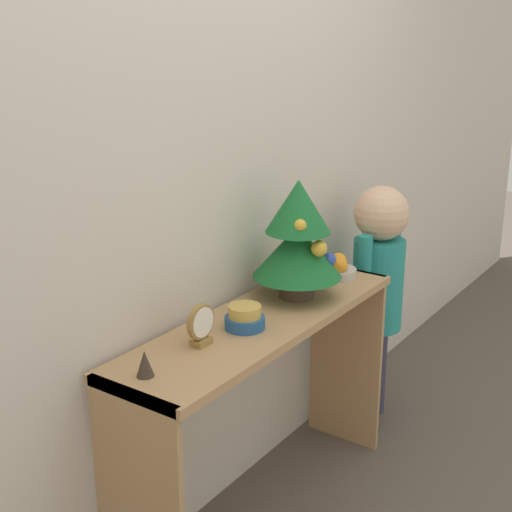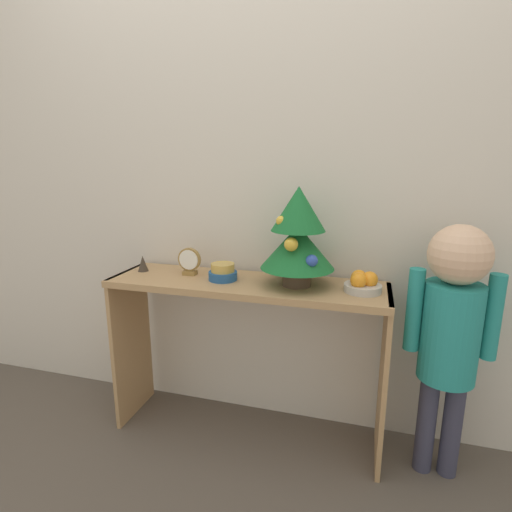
# 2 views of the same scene
# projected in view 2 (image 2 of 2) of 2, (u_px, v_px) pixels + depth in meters

# --- Properties ---
(ground_plane) EXTENTS (12.00, 12.00, 0.00)m
(ground_plane) POSITION_uv_depth(u_px,v_px,m) (235.00, 455.00, 1.79)
(ground_plane) COLOR brown
(back_wall) EXTENTS (7.00, 0.05, 2.50)m
(back_wall) POSITION_uv_depth(u_px,v_px,m) (259.00, 169.00, 1.86)
(back_wall) COLOR beige
(back_wall) RESTS_ON ground_plane
(console_table) EXTENTS (1.24, 0.35, 0.76)m
(console_table) POSITION_uv_depth(u_px,v_px,m) (246.00, 318.00, 1.81)
(console_table) COLOR tan
(console_table) RESTS_ON ground_plane
(mini_tree) EXTENTS (0.31, 0.31, 0.42)m
(mini_tree) POSITION_uv_depth(u_px,v_px,m) (298.00, 235.00, 1.67)
(mini_tree) COLOR #4C3828
(mini_tree) RESTS_ON console_table
(fruit_bowl) EXTENTS (0.15, 0.15, 0.09)m
(fruit_bowl) POSITION_uv_depth(u_px,v_px,m) (362.00, 283.00, 1.63)
(fruit_bowl) COLOR #B7B2A8
(fruit_bowl) RESTS_ON console_table
(singing_bowl) EXTENTS (0.13, 0.13, 0.08)m
(singing_bowl) POSITION_uv_depth(u_px,v_px,m) (223.00, 272.00, 1.79)
(singing_bowl) COLOR #235189
(singing_bowl) RESTS_ON console_table
(desk_clock) EXTENTS (0.11, 0.04, 0.13)m
(desk_clock) POSITION_uv_depth(u_px,v_px,m) (189.00, 262.00, 1.86)
(desk_clock) COLOR olive
(desk_clock) RESTS_ON console_table
(figurine) EXTENTS (0.05, 0.05, 0.08)m
(figurine) POSITION_uv_depth(u_px,v_px,m) (143.00, 263.00, 1.93)
(figurine) COLOR #382D23
(figurine) RESTS_ON console_table
(child_figure) EXTENTS (0.34, 0.23, 1.06)m
(child_figure) POSITION_uv_depth(u_px,v_px,m) (452.00, 321.00, 1.55)
(child_figure) COLOR #38384C
(child_figure) RESTS_ON ground_plane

